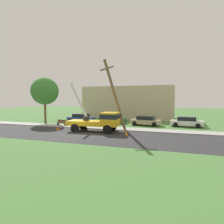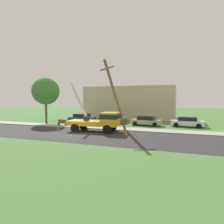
{
  "view_description": "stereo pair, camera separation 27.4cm",
  "coord_description": "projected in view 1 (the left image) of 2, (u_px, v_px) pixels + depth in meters",
  "views": [
    {
      "loc": [
        11.46,
        -19.54,
        3.95
      ],
      "look_at": [
        3.56,
        2.88,
        2.39
      ],
      "focal_mm": 32.33,
      "sensor_mm": 36.0,
      "label": 1
    },
    {
      "loc": [
        11.72,
        -19.45,
        3.95
      ],
      "look_at": [
        3.56,
        2.88,
        2.39
      ],
      "focal_mm": 32.33,
      "sensor_mm": 36.0,
      "label": 2
    }
  ],
  "objects": [
    {
      "name": "traffic_cone_ahead",
      "position": [
        126.0,
        133.0,
        21.78
      ],
      "size": [
        0.36,
        0.36,
        0.56
      ],
      "primitive_type": "cone",
      "color": "orange",
      "rests_on": "ground"
    },
    {
      "name": "parked_sedan_green",
      "position": [
        112.0,
        119.0,
        32.69
      ],
      "size": [
        4.41,
        2.03,
        1.42
      ],
      "color": "#1E6638",
      "rests_on": "ground"
    },
    {
      "name": "ground_plane",
      "position": [
        110.0,
        122.0,
        33.74
      ],
      "size": [
        120.0,
        120.0,
        0.0
      ],
      "primitive_type": "plane",
      "color": "#477538"
    },
    {
      "name": "parked_sedan_white",
      "position": [
        187.0,
        122.0,
        28.42
      ],
      "size": [
        4.48,
        2.15,
        1.42
      ],
      "color": "silver",
      "rests_on": "ground"
    },
    {
      "name": "park_bench",
      "position": [
        62.0,
        123.0,
        29.21
      ],
      "size": [
        1.6,
        0.45,
        0.9
      ],
      "color": "brown",
      "rests_on": "ground"
    },
    {
      "name": "utility_truck",
      "position": [
        100.0,
        120.0,
        24.1
      ],
      "size": [
        6.93,
        3.24,
        5.98
      ],
      "color": "gold",
      "rests_on": "ground"
    },
    {
      "name": "sidewalk_strip",
      "position": [
        93.0,
        127.0,
        27.5
      ],
      "size": [
        80.0,
        2.5,
        0.1
      ],
      "primitive_type": "cube",
      "color": "#9E9E99",
      "rests_on": "ground"
    },
    {
      "name": "parked_sedan_blue",
      "position": [
        81.0,
        118.0,
        33.95
      ],
      "size": [
        4.4,
        2.02,
        1.42
      ],
      "color": "#263F99",
      "rests_on": "ground"
    },
    {
      "name": "parked_sedan_tan",
      "position": [
        146.0,
        121.0,
        29.81
      ],
      "size": [
        4.55,
        2.29,
        1.42
      ],
      "color": "tan",
      "rests_on": "ground"
    },
    {
      "name": "traffic_cone_behind",
      "position": [
        58.0,
        128.0,
        25.11
      ],
      "size": [
        0.36,
        0.36,
        0.56
      ],
      "primitive_type": "cone",
      "color": "orange",
      "rests_on": "ground"
    },
    {
      "name": "leaning_utility_pole",
      "position": [
        115.0,
        95.0,
        24.23
      ],
      "size": [
        2.55,
        2.87,
        8.62
      ],
      "color": "brown",
      "rests_on": "ground"
    },
    {
      "name": "road_asphalt",
      "position": [
        73.0,
        134.0,
        22.45
      ],
      "size": [
        80.0,
        8.24,
        0.01
      ],
      "primitive_type": "cube",
      "color": "#2B2B2D",
      "rests_on": "ground"
    },
    {
      "name": "lowrise_building_backdrop",
      "position": [
        128.0,
        102.0,
        41.12
      ],
      "size": [
        18.0,
        6.0,
        6.4
      ],
      "primitive_type": "cube",
      "color": "#C6B293",
      "rests_on": "ground"
    },
    {
      "name": "roadside_tree_near",
      "position": [
        45.0,
        91.0,
        32.78
      ],
      "size": [
        4.44,
        4.44,
        7.42
      ],
      "color": "brown",
      "rests_on": "ground"
    }
  ]
}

